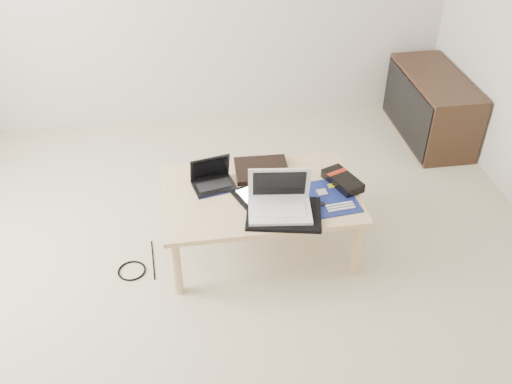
{
  "coord_description": "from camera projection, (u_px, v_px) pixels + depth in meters",
  "views": [
    {
      "loc": [
        -0.13,
        -2.15,
        2.34
      ],
      "look_at": [
        0.26,
        0.37,
        0.41
      ],
      "focal_mm": 40.0,
      "sensor_mm": 36.0,
      "label": 1
    }
  ],
  "objects": [
    {
      "name": "gpu_box",
      "position": [
        343.0,
        181.0,
        3.26
      ],
      "size": [
        0.21,
        0.28,
        0.06
      ],
      "color": "black",
      "rests_on": "coffee_table"
    },
    {
      "name": "neoprene_sleeve",
      "position": [
        284.0,
        214.0,
        3.05
      ],
      "size": [
        0.45,
        0.37,
        0.02
      ],
      "primitive_type": "cube",
      "rotation": [
        0.0,
        0.0,
        -0.21
      ],
      "color": "black",
      "rests_on": "coffee_table"
    },
    {
      "name": "ground",
      "position": [
        219.0,
        297.0,
        3.12
      ],
      "size": [
        4.0,
        4.0,
        0.0
      ],
      "primitive_type": "plane",
      "color": "beige",
      "rests_on": "ground"
    },
    {
      "name": "cable_coil",
      "position": [
        248.0,
        201.0,
        3.14
      ],
      "size": [
        0.1,
        0.1,
        0.01
      ],
      "primitive_type": "torus",
      "rotation": [
        0.0,
        0.0,
        -0.06
      ],
      "color": "black",
      "rests_on": "coffee_table"
    },
    {
      "name": "media_cabinet",
      "position": [
        431.0,
        106.0,
        4.33
      ],
      "size": [
        0.41,
        0.9,
        0.5
      ],
      "color": "#3C2618",
      "rests_on": "ground"
    },
    {
      "name": "floor_cable_trail",
      "position": [
        153.0,
        260.0,
        3.35
      ],
      "size": [
        0.02,
        0.33,
        0.01
      ],
      "primitive_type": "cylinder",
      "rotation": [
        1.57,
        0.0,
        0.05
      ],
      "color": "black",
      "rests_on": "ground"
    },
    {
      "name": "white_laptop",
      "position": [
        280.0,
        201.0,
        3.04
      ],
      "size": [
        0.36,
        0.28,
        0.24
      ],
      "color": "silver",
      "rests_on": "neoprene_sleeve"
    },
    {
      "name": "coffee_table",
      "position": [
        260.0,
        200.0,
        3.24
      ],
      "size": [
        1.1,
        0.7,
        0.4
      ],
      "color": "#DDBC85",
      "rests_on": "ground"
    },
    {
      "name": "netbook",
      "position": [
        213.0,
        180.0,
        3.25
      ],
      "size": [
        0.26,
        0.22,
        0.17
      ],
      "color": "black",
      "rests_on": "coffee_table"
    },
    {
      "name": "motherboard",
      "position": [
        331.0,
        197.0,
        3.17
      ],
      "size": [
        0.3,
        0.36,
        0.02
      ],
      "color": "#0C1550",
      "rests_on": "coffee_table"
    },
    {
      "name": "remote",
      "position": [
        277.0,
        192.0,
        3.2
      ],
      "size": [
        0.05,
        0.23,
        0.02
      ],
      "color": "silver",
      "rests_on": "coffee_table"
    },
    {
      "name": "tablet",
      "position": [
        260.0,
        194.0,
        3.19
      ],
      "size": [
        0.33,
        0.29,
        0.01
      ],
      "color": "black",
      "rests_on": "coffee_table"
    },
    {
      "name": "book",
      "position": [
        262.0,
        170.0,
        3.37
      ],
      "size": [
        0.32,
        0.27,
        0.03
      ],
      "color": "black",
      "rests_on": "coffee_table"
    },
    {
      "name": "floor_cable_coil",
      "position": [
        132.0,
        271.0,
        3.27
      ],
      "size": [
        0.21,
        0.21,
        0.01
      ],
      "primitive_type": "torus",
      "rotation": [
        0.0,
        0.0,
        -0.39
      ],
      "color": "black",
      "rests_on": "ground"
    }
  ]
}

